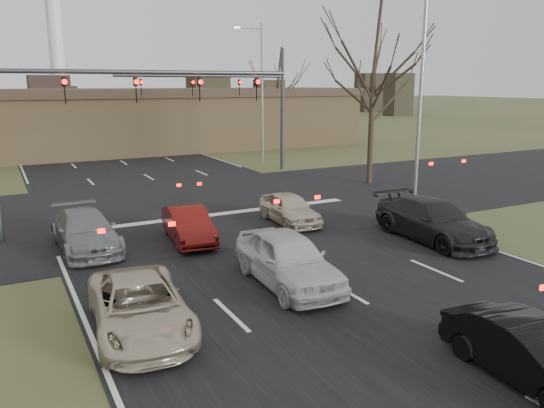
{
  "coord_description": "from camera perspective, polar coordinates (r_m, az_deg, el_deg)",
  "views": [
    {
      "loc": [
        -8.4,
        -8.55,
        5.78
      ],
      "look_at": [
        -0.71,
        6.06,
        2.0
      ],
      "focal_mm": 35.0,
      "sensor_mm": 36.0,
      "label": 1
    }
  ],
  "objects": [
    {
      "name": "car_red_ahead",
      "position": [
        19.92,
        -9.0,
        -2.23
      ],
      "size": [
        1.76,
        3.98,
        1.27
      ],
      "primitive_type": "imported",
      "rotation": [
        0.0,
        0.0,
        -0.11
      ],
      "color": "#590F0C",
      "rests_on": "ground"
    },
    {
      "name": "mast_arm_far",
      "position": [
        34.77,
        -3.03,
        11.62
      ],
      "size": [
        11.12,
        0.24,
        8.0
      ],
      "color": "#383A3D",
      "rests_on": "ground"
    },
    {
      "name": "road_main",
      "position": [
        69.31,
        -20.89,
        7.28
      ],
      "size": [
        14.0,
        300.0,
        0.02
      ],
      "primitive_type": "cube",
      "color": "black",
      "rests_on": "ground"
    },
    {
      "name": "car_grey_ahead",
      "position": [
        19.85,
        -19.44,
        -2.75
      ],
      "size": [
        2.03,
        4.74,
        1.36
      ],
      "primitive_type": "imported",
      "rotation": [
        0.0,
        0.0,
        0.03
      ],
      "color": "slate",
      "rests_on": "ground"
    },
    {
      "name": "ground",
      "position": [
        13.31,
        15.44,
        -13.34
      ],
      "size": [
        360.0,
        360.0,
        0.0
      ],
      "primitive_type": "plane",
      "color": "#3E4826",
      "rests_on": "ground"
    },
    {
      "name": "building",
      "position": [
        47.8,
        -15.33,
        8.71
      ],
      "size": [
        42.4,
        10.4,
        5.3
      ],
      "color": "#8E724C",
      "rests_on": "ground"
    },
    {
      "name": "road_cross",
      "position": [
        25.66,
        -7.93,
        -0.21
      ],
      "size": [
        200.0,
        14.0,
        0.02
      ],
      "primitive_type": "cube",
      "color": "black",
      "rests_on": "ground"
    },
    {
      "name": "streetlight_right_near",
      "position": [
        25.32,
        15.44,
        12.0
      ],
      "size": [
        2.34,
        0.25,
        10.0
      ],
      "color": "gray",
      "rests_on": "ground"
    },
    {
      "name": "car_white_sedan",
      "position": [
        15.49,
        1.71,
        -5.91
      ],
      "size": [
        2.11,
        4.71,
        1.57
      ],
      "primitive_type": "imported",
      "rotation": [
        0.0,
        0.0,
        -0.05
      ],
      "color": "silver",
      "rests_on": "ground"
    },
    {
      "name": "streetlight_right_far",
      "position": [
        39.73,
        -1.31,
        12.61
      ],
      "size": [
        2.34,
        0.25,
        10.0
      ],
      "color": "gray",
      "rests_on": "ground"
    },
    {
      "name": "car_black_hatch",
      "position": [
        11.92,
        26.0,
        -14.15
      ],
      "size": [
        1.58,
        3.84,
        1.24
      ],
      "primitive_type": "imported",
      "rotation": [
        0.0,
        0.0,
        -0.07
      ],
      "color": "black",
      "rests_on": "ground"
    },
    {
      "name": "mast_arm_near",
      "position": [
        21.8,
        -19.72,
        10.3
      ],
      "size": [
        12.12,
        0.24,
        8.0
      ],
      "color": "#383A3D",
      "rests_on": "ground"
    },
    {
      "name": "tree_right_near",
      "position": [
        31.45,
        11.06,
        18.36
      ],
      "size": [
        6.9,
        6.9,
        11.5
      ],
      "color": "black",
      "rests_on": "ground"
    },
    {
      "name": "car_silver_ahead",
      "position": [
        22.23,
        1.9,
        -0.47
      ],
      "size": [
        1.79,
        3.89,
        1.29
      ],
      "primitive_type": "imported",
      "rotation": [
        0.0,
        0.0,
        -0.07
      ],
      "color": "beige",
      "rests_on": "ground"
    },
    {
      "name": "car_silver_suv",
      "position": [
        13.11,
        -14.05,
        -10.6
      ],
      "size": [
        2.56,
        4.79,
        1.28
      ],
      "primitive_type": "imported",
      "rotation": [
        0.0,
        0.0,
        -0.1
      ],
      "color": "#BEB49A",
      "rests_on": "ground"
    },
    {
      "name": "tree_right_far",
      "position": [
        49.46,
        0.49,
        14.26
      ],
      "size": [
        5.4,
        5.4,
        9.0
      ],
      "color": "black",
      "rests_on": "ground"
    },
    {
      "name": "car_charcoal_sedan",
      "position": [
        20.74,
        16.92,
        -1.7
      ],
      "size": [
        2.36,
        5.3,
        1.51
      ],
      "primitive_type": "imported",
      "rotation": [
        0.0,
        0.0,
        -0.05
      ],
      "color": "black",
      "rests_on": "ground"
    }
  ]
}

